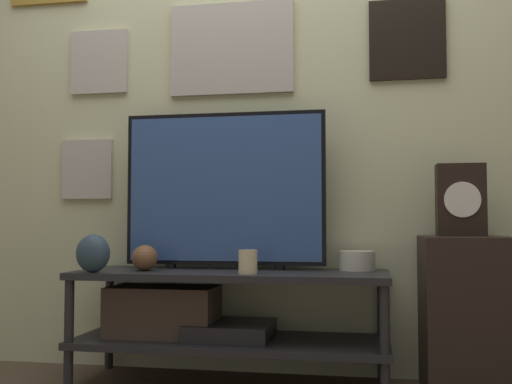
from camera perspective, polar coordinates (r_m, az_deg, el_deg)
wall_back at (r=2.97m, az=-1.32°, el=9.76°), size 6.40×0.08×2.70m
media_console at (r=2.67m, az=-4.74°, el=-11.36°), size 1.36×0.46×0.49m
television at (r=2.73m, az=-3.03°, el=0.31°), size 0.92×0.05×0.71m
vase_wide_bowl at (r=2.70m, az=9.59°, el=-6.47°), size 0.16×0.16×0.09m
vase_round_glass at (r=2.68m, az=-10.55°, el=-6.18°), size 0.11×0.11×0.11m
vase_urn_stoneware at (r=2.63m, az=-15.26°, el=-5.66°), size 0.15×0.11×0.16m
candle_jar at (r=2.48m, az=-0.78°, el=-6.66°), size 0.08×0.08×0.10m
side_table at (r=2.63m, az=19.40°, el=-11.08°), size 0.35×0.43×0.65m
mantel_clock at (r=2.66m, az=18.90°, el=-0.73°), size 0.20×0.11×0.30m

